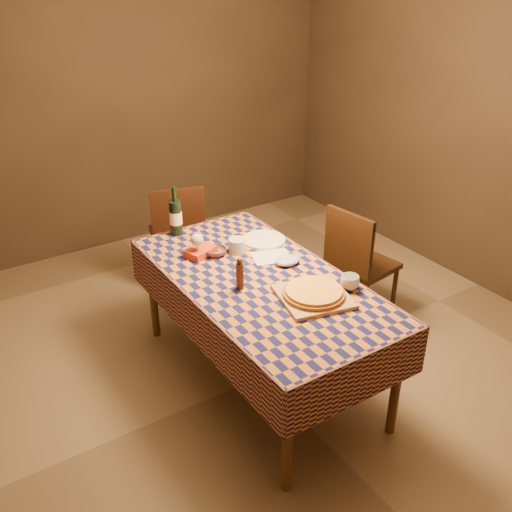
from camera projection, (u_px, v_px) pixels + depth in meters
name	position (u px, v px, depth m)	size (l,w,h in m)	color
room	(261.00, 189.00, 3.21)	(5.00, 5.10, 2.70)	brown
dining_table	(260.00, 289.00, 3.51)	(0.94, 1.84, 0.77)	brown
cutting_board	(313.00, 297.00, 3.26)	(0.38, 0.38, 0.02)	#AB7B50
pizza	(314.00, 292.00, 3.25)	(0.42, 0.42, 0.04)	brown
pepper_mill	(240.00, 274.00, 3.33)	(0.06, 0.06, 0.20)	#452010
bowl	(216.00, 252.00, 3.73)	(0.15, 0.15, 0.05)	#634B53
wine_glass	(197.00, 241.00, 3.66)	(0.09, 0.09, 0.17)	silver
wine_bottle	(176.00, 217.00, 3.97)	(0.10, 0.10, 0.35)	black
deli_tub	(237.00, 246.00, 3.76)	(0.12, 0.12, 0.10)	#BBBEC2
takeout_container	(200.00, 251.00, 3.73)	(0.19, 0.14, 0.05)	#B43417
white_plate	(264.00, 240.00, 3.92)	(0.30, 0.30, 0.02)	white
tumbler	(350.00, 282.00, 3.34)	(0.11, 0.11, 0.09)	silver
flour_patch	(272.00, 257.00, 3.72)	(0.25, 0.19, 0.00)	silver
flour_bag	(287.00, 260.00, 3.63)	(0.17, 0.13, 0.05)	#A8AED7
chair_far	(178.00, 231.00, 4.65)	(0.53, 0.54, 0.93)	black
chair_right	(357.00, 260.00, 4.21)	(0.48, 0.48, 0.93)	black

